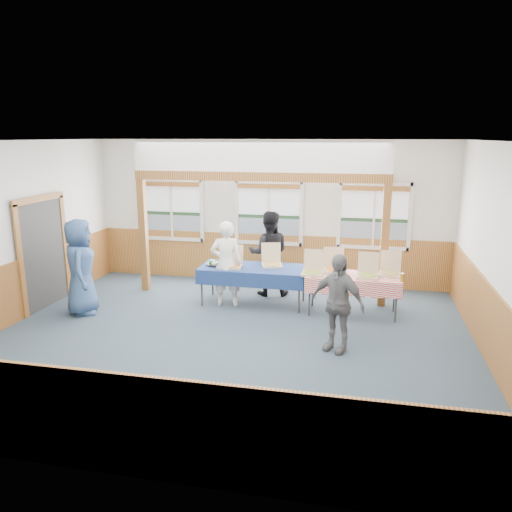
{
  "coord_description": "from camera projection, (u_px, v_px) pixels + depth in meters",
  "views": [
    {
      "loc": [
        2.04,
        -7.41,
        3.28
      ],
      "look_at": [
        0.24,
        1.0,
        1.2
      ],
      "focal_mm": 35.0,
      "sensor_mm": 36.0,
      "label": 1
    }
  ],
  "objects": [
    {
      "name": "cased_opening",
      "position": [
        43.0,
        254.0,
        9.64
      ],
      "size": [
        0.06,
        1.3,
        2.1
      ],
      "primitive_type": "cube",
      "color": "#303030",
      "rests_on": "wall_left"
    },
    {
      "name": "pizza_box_a",
      "position": [
        232.0,
        264.0,
        9.79
      ],
      "size": [
        0.4,
        0.48,
        0.41
      ],
      "rotation": [
        0.0,
        0.0,
        0.07
      ],
      "color": "tan",
      "rests_on": "table_left"
    },
    {
      "name": "person_grey",
      "position": [
        337.0,
        303.0,
        7.66
      ],
      "size": [
        0.98,
        0.75,
        1.55
      ],
      "primitive_type": "imported",
      "rotation": [
        0.0,
        0.0,
        -0.48
      ],
      "color": "slate",
      "rests_on": "floor"
    },
    {
      "name": "post_right",
      "position": [
        385.0,
        246.0,
        9.62
      ],
      "size": [
        0.15,
        0.15,
        2.4
      ],
      "primitive_type": "cube",
      "color": "#5F3215",
      "rests_on": "floor"
    },
    {
      "name": "table_left",
      "position": [
        253.0,
        269.0,
        9.83
      ],
      "size": [
        2.2,
        1.18,
        0.76
      ],
      "rotation": [
        0.0,
        0.0,
        -0.13
      ],
      "color": "#303030",
      "rests_on": "floor"
    },
    {
      "name": "pizza_box_b",
      "position": [
        272.0,
        263.0,
        9.89
      ],
      "size": [
        0.5,
        0.56,
        0.42
      ],
      "rotation": [
        0.0,
        0.0,
        0.26
      ],
      "color": "tan",
      "rests_on": "table_left"
    },
    {
      "name": "window_mid",
      "position": [
        269.0,
        209.0,
        11.12
      ],
      "size": [
        1.56,
        0.1,
        1.46
      ],
      "color": "silver",
      "rests_on": "wall_back"
    },
    {
      "name": "pizza_box_e",
      "position": [
        368.0,
        274.0,
        9.11
      ],
      "size": [
        0.41,
        0.49,
        0.42
      ],
      "rotation": [
        0.0,
        0.0,
        -0.05
      ],
      "color": "tan",
      "rests_on": "table_right"
    },
    {
      "name": "veggie_tray",
      "position": [
        217.0,
        263.0,
        9.97
      ],
      "size": [
        0.41,
        0.41,
        0.09
      ],
      "color": "black",
      "rests_on": "table_left"
    },
    {
      "name": "wall_left",
      "position": [
        6.0,
        235.0,
        8.67
      ],
      "size": [
        0.0,
        8.0,
        8.0
      ],
      "primitive_type": "plane",
      "rotation": [
        1.57,
        0.0,
        1.57
      ],
      "color": "silver",
      "rests_on": "floor"
    },
    {
      "name": "wainscot_back",
      "position": [
        269.0,
        258.0,
        11.4
      ],
      "size": [
        7.98,
        0.05,
        1.1
      ],
      "primitive_type": "cube",
      "color": "brown",
      "rests_on": "floor"
    },
    {
      "name": "ceiling",
      "position": [
        227.0,
        141.0,
        7.48
      ],
      "size": [
        8.0,
        8.0,
        0.0
      ],
      "primitive_type": "plane",
      "rotation": [
        3.14,
        0.0,
        0.0
      ],
      "color": "white",
      "rests_on": "wall_back"
    },
    {
      "name": "cross_beam",
      "position": [
        258.0,
        177.0,
        9.83
      ],
      "size": [
        5.15,
        0.18,
        0.18
      ],
      "primitive_type": "cube",
      "color": "#5F3215",
      "rests_on": "post_left"
    },
    {
      "name": "wainscot_front",
      "position": [
        135.0,
        427.0,
        4.8
      ],
      "size": [
        7.98,
        0.05,
        1.1
      ],
      "primitive_type": "cube",
      "color": "brown",
      "rests_on": "floor"
    },
    {
      "name": "floor",
      "position": [
        229.0,
        339.0,
        8.23
      ],
      "size": [
        8.0,
        8.0,
        0.0
      ],
      "primitive_type": "plane",
      "color": "#293743",
      "rests_on": "ground"
    },
    {
      "name": "post_left",
      "position": [
        144.0,
        236.0,
        10.64
      ],
      "size": [
        0.15,
        0.15,
        2.4
      ],
      "primitive_type": "cube",
      "color": "#5F3215",
      "rests_on": "floor"
    },
    {
      "name": "wall_back",
      "position": [
        269.0,
        212.0,
        11.18
      ],
      "size": [
        8.0,
        0.0,
        8.0
      ],
      "primitive_type": "plane",
      "rotation": [
        1.57,
        0.0,
        0.0
      ],
      "color": "silver",
      "rests_on": "floor"
    },
    {
      "name": "wainscot_right",
      "position": [
        491.0,
        327.0,
        7.29
      ],
      "size": [
        0.05,
        6.98,
        1.1
      ],
      "primitive_type": "cube",
      "color": "brown",
      "rests_on": "floor"
    },
    {
      "name": "pizza_box_f",
      "position": [
        390.0,
        272.0,
        9.24
      ],
      "size": [
        0.43,
        0.5,
        0.42
      ],
      "rotation": [
        0.0,
        0.0,
        -0.1
      ],
      "color": "tan",
      "rests_on": "table_right"
    },
    {
      "name": "man_blue",
      "position": [
        80.0,
        267.0,
        9.26
      ],
      "size": [
        0.89,
        1.04,
        1.81
      ],
      "primitive_type": "imported",
      "rotation": [
        0.0,
        0.0,
        2.0
      ],
      "color": "#314F7B",
      "rests_on": "floor"
    },
    {
      "name": "pizza_box_d",
      "position": [
        335.0,
        268.0,
        9.49
      ],
      "size": [
        0.47,
        0.54,
        0.43
      ],
      "rotation": [
        0.0,
        0.0,
        0.19
      ],
      "color": "tan",
      "rests_on": "table_right"
    },
    {
      "name": "woman_white",
      "position": [
        226.0,
        264.0,
        9.7
      ],
      "size": [
        0.69,
        0.53,
        1.7
      ],
      "primitive_type": "imported",
      "rotation": [
        0.0,
        0.0,
        3.35
      ],
      "color": "white",
      "rests_on": "floor"
    },
    {
      "name": "woman_black",
      "position": [
        269.0,
        253.0,
        10.39
      ],
      "size": [
        0.96,
        0.8,
        1.77
      ],
      "primitive_type": "imported",
      "rotation": [
        0.0,
        0.0,
        3.31
      ],
      "color": "black",
      "rests_on": "floor"
    },
    {
      "name": "pizza_box_c",
      "position": [
        313.0,
        271.0,
        9.29
      ],
      "size": [
        0.4,
        0.49,
        0.43
      ],
      "rotation": [
        0.0,
        0.0,
        -0.03
      ],
      "color": "tan",
      "rests_on": "table_right"
    },
    {
      "name": "drink_glass",
      "position": [
        402.0,
        277.0,
        8.82
      ],
      "size": [
        0.07,
        0.07,
        0.15
      ],
      "primitive_type": "cylinder",
      "color": "#966819",
      "rests_on": "table_right"
    },
    {
      "name": "wall_front",
      "position": [
        127.0,
        325.0,
        4.53
      ],
      "size": [
        8.0,
        0.0,
        8.0
      ],
      "primitive_type": "plane",
      "rotation": [
        -1.57,
        0.0,
        0.0
      ],
      "color": "silver",
      "rests_on": "floor"
    },
    {
      "name": "wainscot_left",
      "position": [
        14.0,
        292.0,
        8.91
      ],
      "size": [
        0.05,
        6.98,
        1.1
      ],
      "primitive_type": "cube",
      "color": "brown",
      "rests_on": "floor"
    },
    {
      "name": "window_left",
      "position": [
        172.0,
        206.0,
        11.59
      ],
      "size": [
        1.56,
        0.1,
        1.46
      ],
      "color": "silver",
      "rests_on": "wall_back"
    },
    {
      "name": "table_right",
      "position": [
        353.0,
        278.0,
        9.26
      ],
      "size": [
        1.81,
        0.97,
        0.76
      ],
      "rotation": [
        0.0,
        0.0,
        0.12
      ],
      "color": "#303030",
      "rests_on": "floor"
    },
    {
      "name": "wall_right",
      "position": [
        501.0,
        258.0,
        7.04
      ],
      "size": [
        0.0,
        8.0,
        8.0
      ],
      "primitive_type": "plane",
      "rotation": [
        1.57,
        0.0,
        -1.57
      ],
      "color": "silver",
      "rests_on": "floor"
    },
    {
      "name": "window_right",
      "position": [
        374.0,
        212.0,
        10.65
      ],
      "size": [
        1.56,
        0.1,
        1.46
      ],
      "color": "silver",
      "rests_on": "wall_back"
    }
  ]
}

